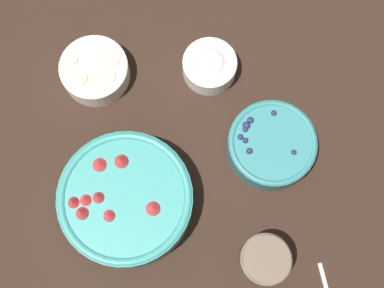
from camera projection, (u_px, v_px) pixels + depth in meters
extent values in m
plane|color=black|center=(185.00, 163.00, 1.07)|extent=(4.00, 4.00, 0.00)
cylinder|color=teal|center=(127.00, 200.00, 1.01)|extent=(0.25, 0.25, 0.07)
torus|color=teal|center=(125.00, 197.00, 0.98)|extent=(0.25, 0.25, 0.02)
cylinder|color=red|center=(125.00, 198.00, 0.99)|extent=(0.20, 0.20, 0.02)
cone|color=red|center=(99.00, 164.00, 0.99)|extent=(0.05, 0.05, 0.02)
cone|color=red|center=(81.00, 213.00, 0.96)|extent=(0.04, 0.04, 0.03)
cone|color=red|center=(73.00, 202.00, 0.97)|extent=(0.03, 0.03, 0.03)
cone|color=red|center=(121.00, 160.00, 0.99)|extent=(0.03, 0.03, 0.03)
cone|color=red|center=(85.00, 200.00, 0.97)|extent=(0.03, 0.03, 0.02)
cone|color=red|center=(98.00, 197.00, 0.97)|extent=(0.03, 0.03, 0.02)
cone|color=red|center=(109.00, 215.00, 0.96)|extent=(0.04, 0.04, 0.02)
cone|color=red|center=(153.00, 208.00, 0.97)|extent=(0.04, 0.04, 0.02)
cylinder|color=teal|center=(271.00, 146.00, 1.05)|extent=(0.17, 0.17, 0.05)
torus|color=teal|center=(273.00, 143.00, 1.03)|extent=(0.17, 0.17, 0.01)
cylinder|color=#23284C|center=(272.00, 144.00, 1.04)|extent=(0.14, 0.14, 0.02)
sphere|color=#23284C|center=(245.00, 130.00, 1.03)|extent=(0.01, 0.01, 0.01)
sphere|color=#23284C|center=(249.00, 151.00, 1.02)|extent=(0.01, 0.01, 0.01)
sphere|color=#23284C|center=(245.00, 141.00, 1.03)|extent=(0.01, 0.01, 0.01)
sphere|color=#23284C|center=(240.00, 137.00, 1.03)|extent=(0.01, 0.01, 0.01)
sphere|color=#23284C|center=(274.00, 113.00, 1.04)|extent=(0.01, 0.01, 0.01)
sphere|color=#23284C|center=(250.00, 120.00, 1.04)|extent=(0.01, 0.01, 0.01)
sphere|color=#23284C|center=(294.00, 152.00, 1.02)|extent=(0.01, 0.01, 0.01)
sphere|color=#23284C|center=(246.00, 125.00, 1.03)|extent=(0.02, 0.02, 0.02)
cylinder|color=white|center=(95.00, 71.00, 1.09)|extent=(0.14, 0.14, 0.05)
torus|color=white|center=(93.00, 67.00, 1.07)|extent=(0.14, 0.14, 0.01)
cylinder|color=beige|center=(94.00, 68.00, 1.08)|extent=(0.11, 0.11, 0.01)
cylinder|color=beige|center=(108.00, 77.00, 1.06)|extent=(0.03, 0.03, 0.01)
cylinder|color=beige|center=(106.00, 54.00, 1.08)|extent=(0.03, 0.03, 0.00)
cylinder|color=beige|center=(104.00, 87.00, 1.06)|extent=(0.03, 0.03, 0.01)
cylinder|color=beige|center=(112.00, 59.00, 1.07)|extent=(0.03, 0.03, 0.01)
cylinder|color=beige|center=(70.00, 59.00, 1.08)|extent=(0.03, 0.03, 0.01)
cylinder|color=beige|center=(79.00, 78.00, 1.06)|extent=(0.03, 0.03, 0.01)
cylinder|color=beige|center=(114.00, 59.00, 1.08)|extent=(0.03, 0.03, 0.01)
cylinder|color=white|center=(209.00, 67.00, 1.10)|extent=(0.11, 0.11, 0.05)
torus|color=white|center=(210.00, 63.00, 1.08)|extent=(0.11, 0.11, 0.01)
cylinder|color=silver|center=(210.00, 64.00, 1.08)|extent=(0.09, 0.09, 0.01)
ellipsoid|color=silver|center=(210.00, 63.00, 1.08)|extent=(0.06, 0.06, 0.03)
cylinder|color=brown|center=(263.00, 260.00, 0.98)|extent=(0.09, 0.09, 0.08)
cylinder|color=#512D1E|center=(263.00, 260.00, 0.99)|extent=(0.08, 0.08, 0.06)
cylinder|color=brown|center=(267.00, 259.00, 0.93)|extent=(0.08, 0.08, 0.01)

